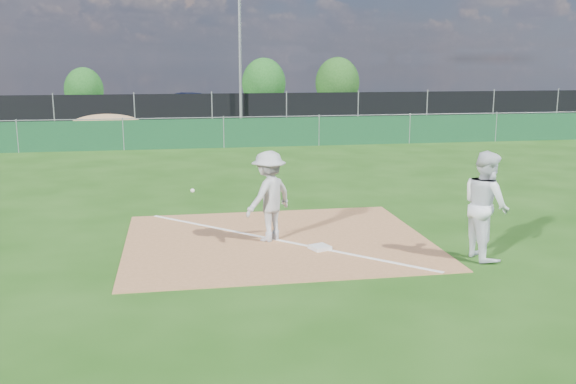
# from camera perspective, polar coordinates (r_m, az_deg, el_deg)

# --- Properties ---
(ground) EXTENTS (90.00, 90.00, 0.00)m
(ground) POSITION_cam_1_polar(r_m,az_deg,el_deg) (21.64, -4.70, 2.17)
(ground) COLOR #1A450E
(ground) RESTS_ON ground
(infield_dirt) EXTENTS (6.00, 5.00, 0.02)m
(infield_dirt) POSITION_cam_1_polar(r_m,az_deg,el_deg) (12.91, -0.96, -4.34)
(infield_dirt) COLOR #9B663E
(infield_dirt) RESTS_ON ground
(foul_line) EXTENTS (5.01, 5.01, 0.01)m
(foul_line) POSITION_cam_1_polar(r_m,az_deg,el_deg) (12.90, -0.96, -4.28)
(foul_line) COLOR white
(foul_line) RESTS_ON infield_dirt
(green_fence) EXTENTS (44.00, 0.05, 1.20)m
(green_fence) POSITION_cam_1_polar(r_m,az_deg,el_deg) (26.49, -5.74, 5.22)
(green_fence) COLOR #103C1F
(green_fence) RESTS_ON ground
(dirt_mound) EXTENTS (3.38, 2.60, 1.17)m
(dirt_mound) POSITION_cam_1_polar(r_m,az_deg,el_deg) (30.06, -15.84, 5.58)
(dirt_mound) COLOR #9F774C
(dirt_mound) RESTS_ON ground
(black_fence) EXTENTS (46.00, 0.04, 1.80)m
(black_fence) POSITION_cam_1_polar(r_m,az_deg,el_deg) (34.41, -6.77, 7.19)
(black_fence) COLOR black
(black_fence) RESTS_ON ground
(parking_lot) EXTENTS (46.00, 9.00, 0.01)m
(parking_lot) POSITION_cam_1_polar(r_m,az_deg,el_deg) (39.46, -7.16, 6.45)
(parking_lot) COLOR black
(parking_lot) RESTS_ON ground
(light_pole) EXTENTS (0.16, 0.16, 8.00)m
(light_pole) POSITION_cam_1_polar(r_m,az_deg,el_deg) (34.12, -4.29, 12.41)
(light_pole) COLOR slate
(light_pole) RESTS_ON ground
(first_base) EXTENTS (0.44, 0.44, 0.07)m
(first_base) POSITION_cam_1_polar(r_m,az_deg,el_deg) (12.31, 2.85, -4.94)
(first_base) COLOR silver
(first_base) RESTS_ON infield_dirt
(play_at_first) EXTENTS (2.20, 1.26, 1.80)m
(play_at_first) POSITION_cam_1_polar(r_m,az_deg,el_deg) (12.71, -1.71, -0.37)
(play_at_first) COLOR #BBBBBE
(play_at_first) RESTS_ON infield_dirt
(runner) EXTENTS (0.79, 0.99, 1.98)m
(runner) POSITION_cam_1_polar(r_m,az_deg,el_deg) (12.15, 17.17, -1.12)
(runner) COLOR silver
(runner) RESTS_ON ground
(car_left) EXTENTS (4.29, 2.40, 1.38)m
(car_left) POSITION_cam_1_polar(r_m,az_deg,el_deg) (39.71, -18.37, 6.99)
(car_left) COLOR #ADB1B5
(car_left) RESTS_ON parking_lot
(car_mid) EXTENTS (5.18, 3.34, 1.61)m
(car_mid) POSITION_cam_1_polar(r_m,az_deg,el_deg) (38.98, -8.02, 7.56)
(car_mid) COLOR black
(car_mid) RESTS_ON parking_lot
(car_right) EXTENTS (5.21, 3.17, 1.41)m
(car_right) POSITION_cam_1_polar(r_m,az_deg,el_deg) (38.96, 3.28, 7.51)
(car_right) COLOR black
(car_right) RESTS_ON parking_lot
(tree_left) EXTENTS (2.57, 2.57, 3.04)m
(tree_left) POSITION_cam_1_polar(r_m,az_deg,el_deg) (45.64, -17.69, 8.67)
(tree_left) COLOR #382316
(tree_left) RESTS_ON ground
(tree_mid) EXTENTS (3.10, 3.10, 3.67)m
(tree_mid) POSITION_cam_1_polar(r_m,az_deg,el_deg) (46.00, -2.17, 9.63)
(tree_mid) COLOR #382316
(tree_mid) RESTS_ON ground
(tree_right) EXTENTS (3.14, 3.14, 3.72)m
(tree_right) POSITION_cam_1_polar(r_m,az_deg,el_deg) (46.69, 4.41, 9.67)
(tree_right) COLOR #382316
(tree_right) RESTS_ON ground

